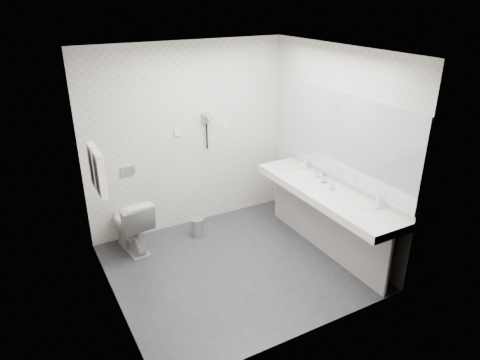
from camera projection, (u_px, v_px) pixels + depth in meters
floor at (235, 267)px, 5.24m from camera, size 2.80×2.80×0.00m
ceiling at (234, 52)px, 4.24m from camera, size 2.80×2.80×0.00m
wall_back at (188, 138)px, 5.78m from camera, size 2.80×0.00×2.80m
wall_front at (307, 221)px, 3.69m from camera, size 2.80×0.00×2.80m
wall_left at (104, 198)px, 4.12m from camera, size 0.00×2.60×2.60m
wall_right at (335, 150)px, 5.36m from camera, size 0.00×2.60×2.60m
vanity_counter at (325, 194)px, 5.26m from camera, size 0.55×2.20×0.10m
vanity_panel at (324, 224)px, 5.44m from camera, size 0.03×2.15×0.75m
vanity_post_near at (388, 265)px, 4.61m from camera, size 0.06×0.06×0.75m
vanity_post_far at (279, 192)px, 6.28m from camera, size 0.06×0.06×0.75m
mirror at (346, 139)px, 5.11m from camera, size 0.02×2.20×1.05m
basin_near at (363, 213)px, 4.72m from camera, size 0.40×0.31×0.05m
basin_far at (294, 173)px, 5.76m from camera, size 0.40×0.31×0.05m
faucet_near at (377, 202)px, 4.77m from camera, size 0.04×0.04×0.15m
faucet_far at (306, 164)px, 5.81m from camera, size 0.04×0.04×0.15m
soap_bottle_a at (332, 186)px, 5.21m from camera, size 0.07×0.07×0.10m
soap_bottle_c at (330, 186)px, 5.20m from camera, size 0.06×0.06×0.12m
glass_left at (324, 179)px, 5.41m from camera, size 0.08×0.08×0.11m
glass_right at (318, 174)px, 5.56m from camera, size 0.08×0.08×0.11m
toilet at (131, 224)px, 5.47m from camera, size 0.49×0.76×0.72m
flush_plate at (128, 171)px, 5.51m from camera, size 0.18×0.02×0.12m
pedal_bin at (197, 228)px, 5.86m from camera, size 0.21×0.21×0.24m
bin_lid at (197, 220)px, 5.81m from camera, size 0.17×0.17×0.02m
towel_rail at (93, 150)px, 4.46m from camera, size 0.02×0.62×0.02m
towel_near at (100, 174)px, 4.44m from camera, size 0.07×0.24×0.48m
towel_far at (94, 165)px, 4.67m from camera, size 0.07×0.24×0.48m
dryer_cradle at (206, 118)px, 5.77m from camera, size 0.10×0.04×0.14m
dryer_barrel at (208, 117)px, 5.70m from camera, size 0.08×0.14×0.08m
dryer_cord at (207, 136)px, 5.86m from camera, size 0.02×0.02×0.35m
switch_plate_a at (178, 133)px, 5.67m from camera, size 0.09×0.02×0.09m
switch_plate_b at (226, 125)px, 5.98m from camera, size 0.09×0.02×0.09m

